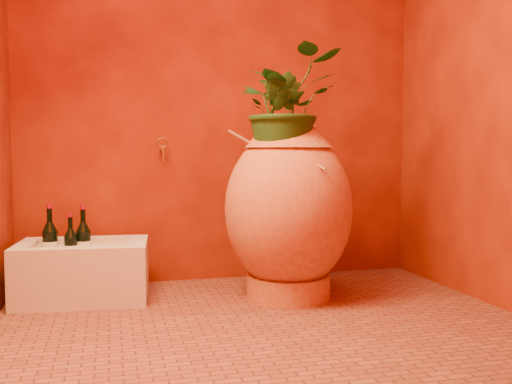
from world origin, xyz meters
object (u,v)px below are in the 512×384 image
object	(u,v)px
wine_bottle_b	(71,248)
wine_bottle_c	(84,244)
amphora	(288,208)
wine_bottle_a	(50,244)
wall_tap	(162,149)
stone_basin	(83,272)

from	to	relation	value
wine_bottle_b	wine_bottle_c	distance (m)	0.07
amphora	wine_bottle_b	world-z (taller)	amphora
amphora	wine_bottle_c	distance (m)	1.16
amphora	wine_bottle_a	world-z (taller)	amphora
wine_bottle_c	wall_tap	xyz separation A→B (m)	(0.46, 0.19, 0.53)
stone_basin	wall_tap	world-z (taller)	wall_tap
wine_bottle_a	wall_tap	world-z (taller)	wall_tap
wine_bottle_c	wall_tap	distance (m)	0.72
amphora	wine_bottle_b	xyz separation A→B (m)	(-1.16, 0.28, -0.22)
wine_bottle_a	wine_bottle_b	world-z (taller)	wine_bottle_a
stone_basin	wine_bottle_a	size ratio (longest dim) A/B	2.08
wine_bottle_c	wall_tap	size ratio (longest dim) A/B	2.19
wine_bottle_b	wine_bottle_c	xyz separation A→B (m)	(0.07, 0.03, 0.01)
amphora	wine_bottle_a	size ratio (longest dim) A/B	2.87
wine_bottle_a	stone_basin	bearing A→B (deg)	-22.59
wine_bottle_a	wall_tap	distance (m)	0.84
wall_tap	wine_bottle_b	bearing A→B (deg)	-156.69
wine_bottle_b	wall_tap	size ratio (longest dim) A/B	1.93
stone_basin	wine_bottle_b	size ratio (longest dim) A/B	2.44
stone_basin	wine_bottle_b	distance (m)	0.15
stone_basin	wine_bottle_b	bearing A→B (deg)	149.47
stone_basin	wine_bottle_c	xyz separation A→B (m)	(0.00, 0.07, 0.15)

